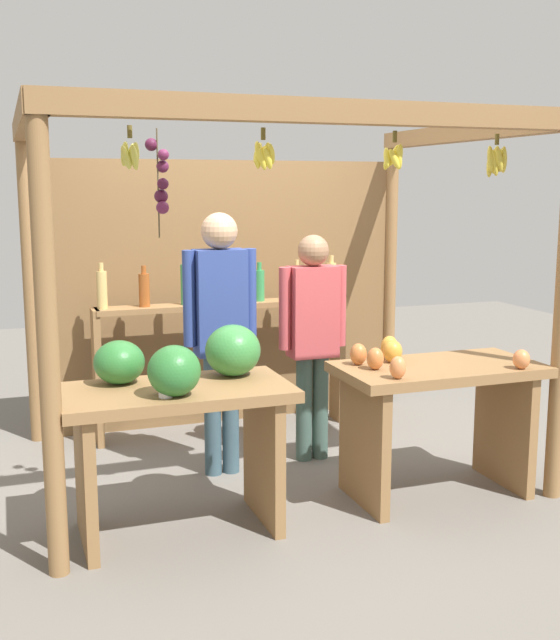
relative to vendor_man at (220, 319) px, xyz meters
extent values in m
plane|color=slate|center=(0.34, 0.04, -1.03)|extent=(12.00, 12.00, 0.00)
cylinder|color=olive|center=(-1.11, -1.05, 0.12)|extent=(0.10, 0.10, 2.29)
cylinder|color=olive|center=(-1.11, 1.12, 0.12)|extent=(0.10, 0.10, 2.29)
cylinder|color=olive|center=(1.79, 1.12, 0.12)|extent=(0.10, 0.10, 2.29)
cube|color=olive|center=(0.34, -1.05, 1.20)|extent=(3.00, 0.12, 0.12)
cube|color=olive|center=(-1.11, 0.04, 1.20)|extent=(0.12, 2.26, 0.12)
cube|color=olive|center=(1.79, 0.04, 1.20)|extent=(0.12, 2.26, 0.12)
cube|color=brown|center=(0.34, 1.14, 0.00)|extent=(2.90, 0.04, 2.06)
cylinder|color=brown|center=(-0.02, -0.95, 1.09)|extent=(0.02, 0.02, 0.06)
ellipsoid|color=yellow|center=(0.00, -0.95, 0.99)|extent=(0.04, 0.06, 0.12)
ellipsoid|color=yellow|center=(0.01, -0.93, 0.99)|extent=(0.06, 0.07, 0.12)
ellipsoid|color=yellow|center=(-0.02, -0.91, 0.98)|extent=(0.08, 0.04, 0.12)
ellipsoid|color=yellow|center=(-0.04, -0.91, 1.00)|extent=(0.07, 0.05, 0.12)
ellipsoid|color=yellow|center=(-0.05, -0.94, 0.97)|extent=(0.04, 0.07, 0.12)
ellipsoid|color=yellow|center=(-0.05, -0.96, 1.00)|extent=(0.05, 0.07, 0.12)
ellipsoid|color=yellow|center=(-0.04, -0.97, 0.96)|extent=(0.06, 0.05, 0.12)
ellipsoid|color=yellow|center=(-0.01, -0.99, 0.97)|extent=(0.07, 0.05, 0.12)
ellipsoid|color=yellow|center=(0.01, -0.97, 0.99)|extent=(0.06, 0.07, 0.12)
cylinder|color=brown|center=(1.35, -0.94, 1.09)|extent=(0.02, 0.02, 0.06)
ellipsoid|color=gold|center=(1.39, -0.94, 0.98)|extent=(0.04, 0.07, 0.15)
ellipsoid|color=gold|center=(1.38, -0.92, 0.97)|extent=(0.07, 0.07, 0.16)
ellipsoid|color=gold|center=(1.35, -0.92, 0.98)|extent=(0.07, 0.04, 0.15)
ellipsoid|color=gold|center=(1.33, -0.92, 0.95)|extent=(0.06, 0.07, 0.16)
ellipsoid|color=gold|center=(1.31, -0.95, 0.98)|extent=(0.04, 0.06, 0.15)
ellipsoid|color=gold|center=(1.33, -0.96, 0.96)|extent=(0.05, 0.06, 0.15)
ellipsoid|color=gold|center=(1.35, -0.98, 0.98)|extent=(0.07, 0.04, 0.15)
ellipsoid|color=gold|center=(1.38, -0.97, 0.98)|extent=(0.06, 0.07, 0.16)
cylinder|color=brown|center=(0.70, -0.97, 1.09)|extent=(0.02, 0.02, 0.06)
ellipsoid|color=yellow|center=(0.73, -0.97, 0.99)|extent=(0.04, 0.06, 0.12)
ellipsoid|color=yellow|center=(0.71, -0.95, 0.99)|extent=(0.07, 0.05, 0.12)
ellipsoid|color=yellow|center=(0.68, -0.93, 0.97)|extent=(0.08, 0.06, 0.12)
ellipsoid|color=yellow|center=(0.66, -0.96, 0.98)|extent=(0.04, 0.08, 0.12)
ellipsoid|color=yellow|center=(0.68, -1.00, 0.97)|extent=(0.08, 0.06, 0.12)
ellipsoid|color=yellow|center=(0.71, -0.99, 0.97)|extent=(0.05, 0.05, 0.12)
cylinder|color=brown|center=(-0.67, -0.88, 1.09)|extent=(0.02, 0.02, 0.06)
ellipsoid|color=#D1CC4C|center=(-0.65, -0.88, 0.98)|extent=(0.04, 0.06, 0.13)
ellipsoid|color=#D1CC4C|center=(-0.67, -0.84, 0.98)|extent=(0.06, 0.04, 0.13)
ellipsoid|color=#D1CC4C|center=(-0.70, -0.85, 0.99)|extent=(0.05, 0.05, 0.13)
ellipsoid|color=#D1CC4C|center=(-0.70, -0.90, 0.97)|extent=(0.06, 0.07, 0.13)
ellipsoid|color=#D1CC4C|center=(-0.66, -0.90, 0.97)|extent=(0.05, 0.04, 0.13)
cylinder|color=#4C422D|center=(-0.52, -0.73, 0.84)|extent=(0.01, 0.01, 0.55)
sphere|color=#47142D|center=(-0.54, -0.71, 1.04)|extent=(0.07, 0.07, 0.07)
sphere|color=#601E42|center=(-0.49, -0.75, 0.99)|extent=(0.06, 0.06, 0.06)
sphere|color=#511938|center=(-0.49, -0.72, 0.93)|extent=(0.06, 0.06, 0.06)
sphere|color=#47142D|center=(-0.49, -0.74, 0.84)|extent=(0.06, 0.06, 0.06)
sphere|color=#47142D|center=(-0.50, -0.72, 0.78)|extent=(0.07, 0.07, 0.07)
sphere|color=#601E42|center=(-0.50, -0.74, 0.72)|extent=(0.07, 0.07, 0.07)
cube|color=olive|center=(-0.46, -0.78, -0.25)|extent=(1.22, 0.64, 0.06)
cube|color=olive|center=(-0.94, -0.78, -0.65)|extent=(0.06, 0.58, 0.75)
cube|color=olive|center=(0.03, -0.78, -0.65)|extent=(0.06, 0.58, 0.75)
ellipsoid|color=#2D7533|center=(-0.50, -0.95, -0.09)|extent=(0.28, 0.28, 0.26)
ellipsoid|color=#2D7533|center=(-0.73, -0.60, -0.10)|extent=(0.27, 0.27, 0.24)
ellipsoid|color=#38843D|center=(-0.10, -0.63, -0.07)|extent=(0.43, 0.43, 0.29)
cylinder|color=white|center=(-0.55, -0.96, -0.17)|extent=(0.07, 0.07, 0.09)
cube|color=olive|center=(1.13, -0.78, -0.25)|extent=(1.22, 0.64, 0.06)
cube|color=olive|center=(0.65, -0.78, -0.65)|extent=(0.06, 0.58, 0.75)
cube|color=olive|center=(1.62, -0.78, -0.65)|extent=(0.06, 0.58, 0.75)
ellipsoid|color=#CC7038|center=(0.72, -0.77, -0.15)|extent=(0.11, 0.11, 0.13)
ellipsoid|color=#E07F47|center=(1.52, -1.03, -0.16)|extent=(0.13, 0.13, 0.11)
ellipsoid|color=#CC7038|center=(0.68, -0.62, -0.15)|extent=(0.14, 0.14, 0.13)
ellipsoid|color=gold|center=(0.94, -0.52, -0.15)|extent=(0.12, 0.12, 0.14)
ellipsoid|color=gold|center=(0.90, -0.63, -0.15)|extent=(0.16, 0.16, 0.14)
ellipsoid|color=#E07F47|center=(0.73, -1.01, -0.15)|extent=(0.11, 0.11, 0.13)
cube|color=olive|center=(-0.69, 0.85, -0.53)|extent=(0.05, 0.20, 1.00)
cube|color=olive|center=(1.19, 0.85, -0.53)|extent=(0.05, 0.20, 1.00)
cube|color=olive|center=(0.25, 0.85, -0.05)|extent=(1.88, 0.22, 0.04)
cylinder|color=#D8B266|center=(-0.63, 0.85, 0.11)|extent=(0.08, 0.08, 0.27)
cylinder|color=#D8B266|center=(-0.63, 0.85, 0.27)|extent=(0.03, 0.03, 0.06)
cylinder|color=#994C1E|center=(-0.33, 0.85, 0.09)|extent=(0.08, 0.08, 0.24)
cylinder|color=#994C1E|center=(-0.33, 0.85, 0.24)|extent=(0.04, 0.04, 0.06)
cylinder|color=#338C4C|center=(-0.04, 0.85, 0.12)|extent=(0.06, 0.06, 0.30)
cylinder|color=#338C4C|center=(-0.04, 0.85, 0.30)|extent=(0.03, 0.03, 0.06)
cylinder|color=#D8B266|center=(0.24, 0.85, 0.08)|extent=(0.07, 0.07, 0.22)
cylinder|color=#D8B266|center=(0.24, 0.85, 0.22)|extent=(0.03, 0.03, 0.06)
cylinder|color=#338C4C|center=(0.54, 0.85, 0.09)|extent=(0.08, 0.08, 0.23)
cylinder|color=#338C4C|center=(0.54, 0.85, 0.24)|extent=(0.03, 0.03, 0.06)
cylinder|color=#D8B266|center=(0.84, 0.85, 0.09)|extent=(0.06, 0.06, 0.24)
cylinder|color=#D8B266|center=(0.84, 0.85, 0.25)|extent=(0.03, 0.03, 0.06)
cylinder|color=#D8B266|center=(1.13, 0.85, 0.11)|extent=(0.08, 0.08, 0.27)
cylinder|color=#D8B266|center=(1.13, 0.85, 0.27)|extent=(0.03, 0.03, 0.06)
cylinder|color=#3B5764|center=(-0.06, 0.00, -0.63)|extent=(0.11, 0.11, 0.80)
cylinder|color=#3B5764|center=(0.06, 0.00, -0.63)|extent=(0.11, 0.11, 0.80)
cube|color=#2D428C|center=(0.00, 0.00, 0.10)|extent=(0.32, 0.19, 0.67)
cylinder|color=#2D428C|center=(-0.20, 0.00, 0.14)|extent=(0.08, 0.08, 0.61)
cylinder|color=#2D428C|center=(0.20, 0.00, 0.14)|extent=(0.08, 0.08, 0.61)
sphere|color=tan|center=(0.00, 0.00, 0.56)|extent=(0.23, 0.23, 0.23)
cylinder|color=#3F5950|center=(0.60, 0.06, -0.67)|extent=(0.11, 0.11, 0.72)
cylinder|color=#3F5950|center=(0.72, 0.06, -0.67)|extent=(0.11, 0.11, 0.72)
cube|color=#BF474C|center=(0.66, 0.06, 0.00)|extent=(0.32, 0.19, 0.61)
cylinder|color=#BF474C|center=(0.46, 0.06, 0.03)|extent=(0.08, 0.08, 0.55)
cylinder|color=#BF474C|center=(0.86, 0.06, 0.03)|extent=(0.08, 0.08, 0.55)
sphere|color=#997051|center=(0.66, 0.06, 0.41)|extent=(0.21, 0.21, 0.21)
camera|label=1|loc=(-1.28, -4.74, 0.83)|focal=43.88mm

